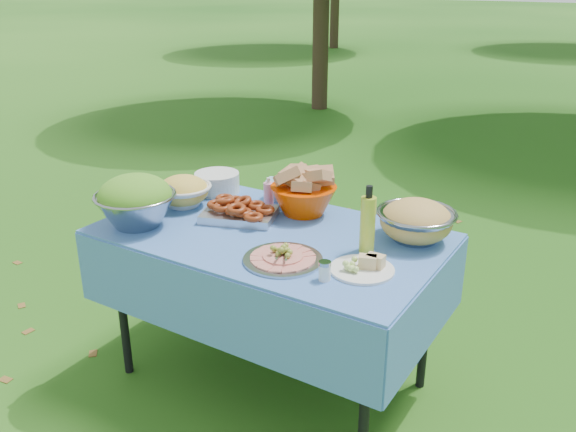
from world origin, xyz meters
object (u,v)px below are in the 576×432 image
at_px(salad_bowl, 135,201).
at_px(charcuterie_platter, 283,252).
at_px(plate_stack, 217,182).
at_px(pasta_bowl_steel, 416,220).
at_px(bread_bowl, 304,193).
at_px(picnic_table, 271,309).
at_px(oil_bottle, 368,219).

bearing_deg(salad_bowl, charcuterie_platter, 2.85).
distance_m(plate_stack, pasta_bowl_steel, 1.07).
distance_m(plate_stack, bread_bowl, 0.53).
height_order(salad_bowl, bread_bowl, salad_bowl).
xyz_separation_m(pasta_bowl_steel, charcuterie_platter, (-0.36, -0.46, -0.05)).
height_order(picnic_table, charcuterie_platter, charcuterie_platter).
relative_size(picnic_table, salad_bowl, 4.14).
height_order(picnic_table, salad_bowl, salad_bowl).
distance_m(picnic_table, plate_stack, 0.73).
height_order(bread_bowl, oil_bottle, oil_bottle).
relative_size(plate_stack, charcuterie_platter, 0.72).
distance_m(salad_bowl, plate_stack, 0.54).
height_order(bread_bowl, charcuterie_platter, bread_bowl).
distance_m(pasta_bowl_steel, charcuterie_platter, 0.59).
distance_m(picnic_table, pasta_bowl_steel, 0.77).
bearing_deg(pasta_bowl_steel, charcuterie_platter, -127.98).
bearing_deg(plate_stack, pasta_bowl_steel, -1.82).
bearing_deg(bread_bowl, picnic_table, -91.83).
relative_size(plate_stack, pasta_bowl_steel, 0.69).
relative_size(picnic_table, charcuterie_platter, 4.68).
bearing_deg(charcuterie_platter, oil_bottle, 46.90).
height_order(pasta_bowl_steel, charcuterie_platter, pasta_bowl_steel).
relative_size(plate_stack, oil_bottle, 0.81).
bearing_deg(plate_stack, salad_bowl, -93.17).
relative_size(salad_bowl, charcuterie_platter, 1.13).
distance_m(picnic_table, oil_bottle, 0.68).
bearing_deg(picnic_table, oil_bottle, 6.15).
bearing_deg(plate_stack, picnic_table, -29.46).
height_order(salad_bowl, charcuterie_platter, salad_bowl).
xyz_separation_m(salad_bowl, pasta_bowl_steel, (1.10, 0.50, -0.03)).
xyz_separation_m(salad_bowl, plate_stack, (0.03, 0.53, -0.07)).
bearing_deg(salad_bowl, pasta_bowl_steel, 24.44).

